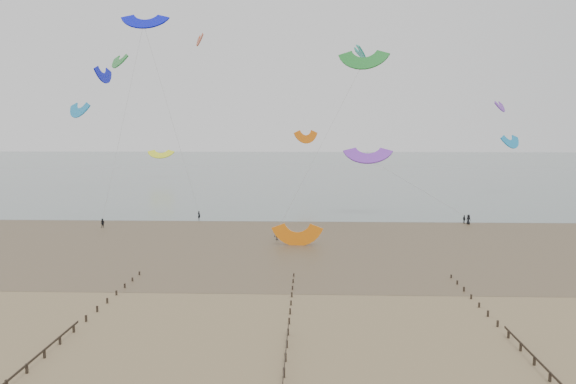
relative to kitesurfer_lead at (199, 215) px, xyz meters
name	(u,v)px	position (x,y,z in m)	size (l,w,h in m)	color
ground	(248,310)	(14.78, -51.95, -0.80)	(500.00, 500.00, 0.00)	brown
sea_and_shore	(246,238)	(10.71, -17.55, -0.79)	(500.00, 665.00, 0.03)	#475654
kitesurfer_lead	(199,215)	(0.00, 0.00, 0.00)	(0.58, 0.38, 1.60)	black
kitesurfers	(417,220)	(39.65, -4.63, 0.04)	(152.94, 23.58, 1.82)	black
grounded_kite	(297,245)	(18.84, -22.67, -0.80)	(6.17, 3.23, 4.70)	orange
kites_airborne	(251,112)	(5.88, 39.38, 20.36)	(236.59, 107.79, 43.05)	#060DCB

